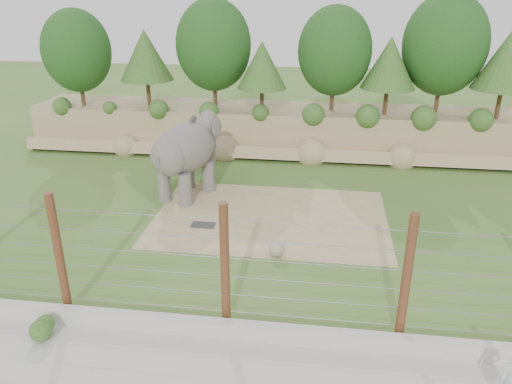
# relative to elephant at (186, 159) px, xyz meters

# --- Properties ---
(ground) EXTENTS (90.00, 90.00, 0.00)m
(ground) POSITION_rel_elephant_xyz_m (3.73, -4.93, -1.82)
(ground) COLOR #406B29
(ground) RESTS_ON ground
(back_embankment) EXTENTS (30.00, 5.52, 8.77)m
(back_embankment) POSITION_rel_elephant_xyz_m (4.32, 7.75, 2.15)
(back_embankment) COLOR tan
(back_embankment) RESTS_ON ground
(dirt_patch) EXTENTS (10.00, 7.00, 0.02)m
(dirt_patch) POSITION_rel_elephant_xyz_m (4.23, -1.93, -1.81)
(dirt_patch) COLOR tan
(dirt_patch) RESTS_ON ground
(drain_grate) EXTENTS (1.00, 0.60, 0.03)m
(drain_grate) POSITION_rel_elephant_xyz_m (1.50, -3.09, -1.78)
(drain_grate) COLOR #262628
(drain_grate) RESTS_ON dirt_patch
(elephant) EXTENTS (3.36, 4.88, 3.63)m
(elephant) POSITION_rel_elephant_xyz_m (0.00, 0.00, 0.00)
(elephant) COLOR #68635D
(elephant) RESTS_ON ground
(stone_ball) EXTENTS (0.60, 0.60, 0.60)m
(stone_ball) POSITION_rel_elephant_xyz_m (4.80, -5.23, -1.50)
(stone_ball) COLOR gray
(stone_ball) RESTS_ON dirt_patch
(retaining_wall) EXTENTS (26.00, 0.35, 0.50)m
(retaining_wall) POSITION_rel_elephant_xyz_m (3.73, -9.93, -1.57)
(retaining_wall) COLOR beige
(retaining_wall) RESTS_ON ground
(barrier_fence) EXTENTS (20.26, 0.26, 4.00)m
(barrier_fence) POSITION_rel_elephant_xyz_m (3.73, -9.43, 0.18)
(barrier_fence) COLOR #512B1A
(barrier_fence) RESTS_ON ground
(walkway_shrub) EXTENTS (0.68, 0.68, 0.68)m
(walkway_shrub) POSITION_rel_elephant_xyz_m (-1.28, -10.73, -1.46)
(walkway_shrub) COLOR #264F18
(walkway_shrub) RESTS_ON walkway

